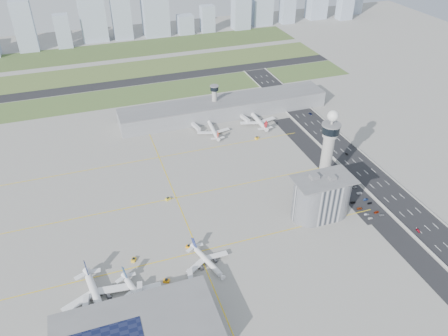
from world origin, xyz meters
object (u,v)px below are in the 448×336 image
object	(u,v)px
tug_2	(188,246)
car_hw_1	(347,154)
car_lot_2	(360,208)
car_lot_10	(360,193)
airplane_far_b	(258,118)
car_hw_2	(310,114)
airplane_near_b	(136,292)
car_lot_1	(367,214)
car_lot_6	(382,215)
jet_bridge_near_2	(192,290)
car_hw_0	(418,230)
jet_bridge_near_1	(140,304)
car_lot_3	(353,202)
airplane_near_a	(95,294)
airplane_far_a	(213,128)
tug_0	(134,259)
car_lot_5	(345,193)
tug_4	(218,132)
car_lot_8	(370,203)
car_lot_9	(366,199)
car_hw_4	(272,92)
jet_bridge_near_0	(85,319)
car_lot_4	(349,196)
control_tower	(328,147)
airplane_near_c	(208,259)
admin_building	(321,197)
tug_3	(168,199)
tug_5	(257,138)
car_lot_7	(377,212)
secondary_tower	(214,98)
car_lot_11	(355,187)
jet_bridge_far_0	(193,125)
car_lot_0	(370,218)
tug_1	(166,281)

from	to	relation	value
tug_2	car_hw_1	bearing A→B (deg)	-30.88
car_lot_2	car_lot_10	bearing A→B (deg)	-25.90
airplane_far_b	car_hw_2	size ratio (longest dim) A/B	9.88
airplane_near_b	car_lot_10	distance (m)	182.10
car_lot_1	car_lot_6	bearing A→B (deg)	-113.17
jet_bridge_near_2	car_hw_0	xyz separation A→B (m)	(159.88, 0.73, -2.22)
jet_bridge_near_1	car_lot_3	xyz separation A→B (m)	(165.25, 41.89, -2.26)
airplane_near_a	airplane_far_a	distance (m)	204.72
car_lot_1	car_lot_2	size ratio (longest dim) A/B	0.92
car_hw_0	tug_0	bearing A→B (deg)	174.97
car_lot_2	car_lot_5	xyz separation A→B (m)	(0.27, 19.85, 0.02)
tug_4	car_lot_2	bearing A→B (deg)	-63.99
car_lot_2	airplane_near_b	bearing A→B (deg)	107.05
car_lot_10	airplane_near_b	bearing A→B (deg)	106.61
car_lot_8	car_lot_9	world-z (taller)	car_lot_8
car_lot_8	car_hw_4	distance (m)	204.92
car_lot_1	car_hw_0	world-z (taller)	car_hw_0
jet_bridge_near_0	car_lot_5	bearing A→B (deg)	-64.57
car_lot_8	car_hw_0	xyz separation A→B (m)	(13.53, -36.38, -0.02)
car_lot_1	car_hw_2	xyz separation A→B (m)	(38.52, 153.91, -0.01)
jet_bridge_near_0	car_lot_1	distance (m)	198.68
tug_4	airplane_near_a	bearing A→B (deg)	-125.65
tug_2	car_lot_4	xyz separation A→B (m)	(129.00, 12.72, -0.30)
airplane_near_a	car_hw_2	bearing A→B (deg)	117.15
control_tower	jet_bridge_near_2	xyz separation A→B (m)	(-125.00, -69.00, -32.19)
tug_2	tug_4	distance (m)	152.93
tug_2	airplane_near_c	bearing A→B (deg)	-121.24
car_lot_3	car_lot_8	distance (m)	12.08
admin_building	tug_2	world-z (taller)	admin_building
car_lot_10	jet_bridge_near_1	bearing A→B (deg)	108.72
tug_3	tug_5	bearing A→B (deg)	104.46
airplane_near_b	airplane_far_a	bearing A→B (deg)	133.70
tug_0	tug_5	bearing A→B (deg)	-108.76
tug_0	car_lot_7	world-z (taller)	tug_0
secondary_tower	car_lot_11	distance (m)	167.35
car_hw_0	control_tower	bearing A→B (deg)	122.95
car_lot_9	car_lot_10	size ratio (longest dim) A/B	0.85
car_lot_8	tug_0	bearing A→B (deg)	81.45
control_tower	car_lot_2	xyz separation A→B (m)	(10.85, -34.73, -34.47)
control_tower	jet_bridge_far_0	world-z (taller)	control_tower
car_lot_3	car_lot_0	bearing A→B (deg)	-170.23
car_lot_10	car_hw_0	distance (m)	51.06
jet_bridge_near_1	car_hw_4	xyz separation A→B (m)	(190.20, 241.56, -2.26)
car_lot_9	car_lot_11	world-z (taller)	car_lot_9
jet_bridge_near_2	car_lot_7	xyz separation A→B (m)	(144.91, 26.61, -2.24)
jet_bridge_near_0	car_lot_7	world-z (taller)	jet_bridge_near_0
tug_2	tug_3	size ratio (longest dim) A/B	0.90
airplane_near_b	tug_1	size ratio (longest dim) A/B	10.17
jet_bridge_near_0	secondary_tower	bearing A→B (deg)	-24.13
airplane_near_b	car_lot_6	bearing A→B (deg)	79.66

